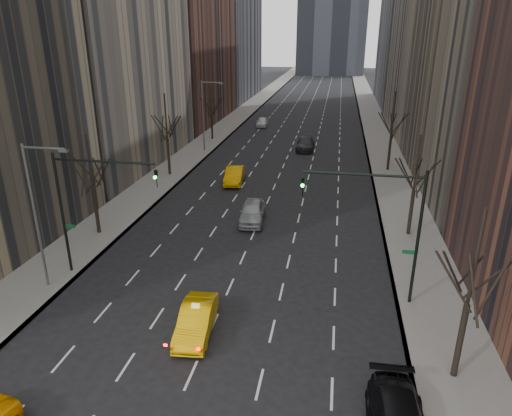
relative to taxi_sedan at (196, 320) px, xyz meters
The scene contains 17 objects.
sidewalk_left 63.88m from the taxi_sedan, 100.44° to the left, with size 4.50×320.00×0.15m, color slate.
sidewalk_right 64.14m from the taxi_sedan, 78.37° to the left, with size 4.50×320.00×0.15m, color slate.
tree_lw_b 15.93m from the taxi_sedan, 136.31° to the left, with size 3.36×3.50×7.82m.
tree_lw_c 29.29m from the taxi_sedan, 112.89° to the left, with size 3.36×3.50×8.74m.
tree_lw_d 46.31m from the taxi_sedan, 104.18° to the left, with size 3.36×3.50×7.36m.
tree_rw_a 13.11m from the taxi_sedan, ahead, with size 3.36×3.50×8.28m.
tree_rw_b 19.72m from the taxi_sedan, 49.45° to the left, with size 3.36×3.50×7.82m.
tree_rw_c 35.33m from the taxi_sedan, 68.88° to the left, with size 3.36×3.50×8.74m.
traffic_mast_left 10.79m from the taxi_sedan, 150.27° to the left, with size 6.69×0.39×8.00m.
traffic_mast_right 11.88m from the taxi_sedan, 26.20° to the left, with size 6.69×0.39×8.00m.
streetlight_near 11.61m from the taxi_sedan, 164.51° to the left, with size 2.83×0.22×9.00m.
streetlight_far 39.46m from the taxi_sedan, 105.04° to the left, with size 2.83×0.22×9.00m.
taxi_sedan is the anchor object (origin of this frame).
silver_sedan_ahead 15.46m from the taxi_sedan, 89.54° to the left, with size 2.02×5.02×1.71m, color #9B9EA2.
far_taxi 25.69m from the taxi_sedan, 98.14° to the left, with size 1.77×5.07×1.67m, color #E69E04.
far_suv_grey 41.28m from the taxi_sedan, 86.38° to the left, with size 2.30×5.66×1.64m, color #29292D.
far_car_white 56.28m from the taxi_sedan, 95.86° to the left, with size 1.76×4.38×1.49m, color white.
Camera 1 is at (5.96, -12.17, 14.97)m, focal length 32.00 mm.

